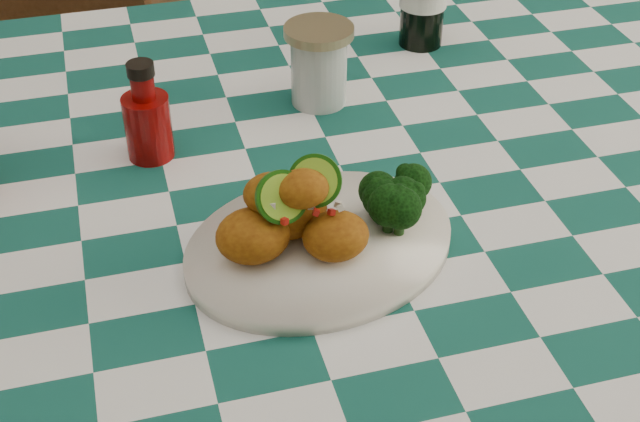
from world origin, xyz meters
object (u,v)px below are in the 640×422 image
object	(u,v)px
mason_jar	(319,65)
fried_chicken_pile	(301,207)
plate	(320,246)
wooden_chair_right	(391,79)
ketchup_bottle	(146,111)
wooden_chair_left	(37,154)
dining_table	(268,401)

from	to	relation	value
mason_jar	fried_chicken_pile	bearing A→B (deg)	-108.34
plate	wooden_chair_right	xyz separation A→B (m)	(0.39, 0.86, -0.32)
ketchup_bottle	mason_jar	world-z (taller)	ketchup_bottle
mason_jar	wooden_chair_right	size ratio (longest dim) A/B	0.11
fried_chicken_pile	ketchup_bottle	world-z (taller)	ketchup_bottle
ketchup_bottle	plate	bearing A→B (deg)	-57.25
mason_jar	wooden_chair_left	world-z (taller)	mason_jar
wooden_chair_right	ketchup_bottle	bearing A→B (deg)	-132.12
dining_table	fried_chicken_pile	world-z (taller)	fried_chicken_pile
plate	ketchup_bottle	world-z (taller)	ketchup_bottle
dining_table	fried_chicken_pile	xyz separation A→B (m)	(0.02, -0.15, 0.46)
fried_chicken_pile	mason_jar	bearing A→B (deg)	71.66
dining_table	mason_jar	distance (m)	0.49
dining_table	ketchup_bottle	size ratio (longest dim) A/B	13.33
dining_table	mason_jar	world-z (taller)	mason_jar
dining_table	mason_jar	bearing A→B (deg)	52.38
ketchup_bottle	wooden_chair_right	size ratio (longest dim) A/B	0.13
dining_table	fried_chicken_pile	distance (m)	0.48
fried_chicken_pile	dining_table	bearing A→B (deg)	96.49
mason_jar	wooden_chair_left	bearing A→B (deg)	128.25
ketchup_bottle	wooden_chair_left	world-z (taller)	ketchup_bottle
fried_chicken_pile	wooden_chair_right	xyz separation A→B (m)	(0.41, 0.86, -0.37)
wooden_chair_right	mason_jar	bearing A→B (deg)	-120.43
dining_table	wooden_chair_right	world-z (taller)	wooden_chair_right
dining_table	plate	world-z (taller)	plate
dining_table	ketchup_bottle	bearing A→B (deg)	144.09
dining_table	plate	size ratio (longest dim) A/B	5.65
plate	ketchup_bottle	xyz separation A→B (m)	(-0.15, 0.23, 0.05)
fried_chicken_pile	ketchup_bottle	bearing A→B (deg)	119.17
plate	fried_chicken_pile	size ratio (longest dim) A/B	2.07
plate	fried_chicken_pile	bearing A→B (deg)	180.00
fried_chicken_pile	wooden_chair_left	bearing A→B (deg)	110.96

